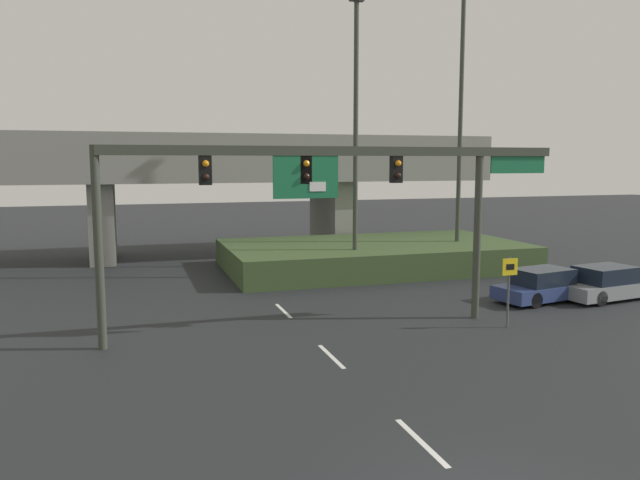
{
  "coord_description": "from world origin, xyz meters",
  "views": [
    {
      "loc": [
        -5.79,
        -9.04,
        5.95
      ],
      "look_at": [
        0.0,
        9.66,
        3.45
      ],
      "focal_mm": 35.0,
      "sensor_mm": 36.0,
      "label": 1
    }
  ],
  "objects_px": {
    "signal_gantry": "(332,182)",
    "highway_light_pole_far": "(356,133)",
    "speed_limit_sign": "(509,282)",
    "parked_sedan_mid_right": "(607,284)",
    "highway_light_pole_near": "(461,102)",
    "parked_sedan_near_right": "(544,286)"
  },
  "relations": [
    {
      "from": "highway_light_pole_far",
      "to": "speed_limit_sign",
      "type": "bearing_deg",
      "value": -80.64
    },
    {
      "from": "signal_gantry",
      "to": "parked_sedan_mid_right",
      "type": "xyz_separation_m",
      "value": [
        12.91,
        1.19,
        -4.55
      ]
    },
    {
      "from": "highway_light_pole_far",
      "to": "parked_sedan_near_right",
      "type": "distance_m",
      "value": 11.67
    },
    {
      "from": "signal_gantry",
      "to": "speed_limit_sign",
      "type": "bearing_deg",
      "value": -14.37
    },
    {
      "from": "highway_light_pole_far",
      "to": "highway_light_pole_near",
      "type": "bearing_deg",
      "value": 12.15
    },
    {
      "from": "highway_light_pole_near",
      "to": "highway_light_pole_far",
      "type": "relative_size",
      "value": 1.26
    },
    {
      "from": "signal_gantry",
      "to": "parked_sedan_mid_right",
      "type": "relative_size",
      "value": 3.43
    },
    {
      "from": "highway_light_pole_near",
      "to": "parked_sedan_mid_right",
      "type": "xyz_separation_m",
      "value": [
        1.87,
        -9.59,
        -8.47
      ]
    },
    {
      "from": "signal_gantry",
      "to": "parked_sedan_near_right",
      "type": "height_order",
      "value": "signal_gantry"
    },
    {
      "from": "signal_gantry",
      "to": "parked_sedan_mid_right",
      "type": "height_order",
      "value": "signal_gantry"
    },
    {
      "from": "signal_gantry",
      "to": "parked_sedan_near_right",
      "type": "bearing_deg",
      "value": 9.63
    },
    {
      "from": "highway_light_pole_near",
      "to": "parked_sedan_mid_right",
      "type": "height_order",
      "value": "highway_light_pole_near"
    },
    {
      "from": "speed_limit_sign",
      "to": "parked_sedan_mid_right",
      "type": "height_order",
      "value": "speed_limit_sign"
    },
    {
      "from": "highway_light_pole_far",
      "to": "parked_sedan_mid_right",
      "type": "height_order",
      "value": "highway_light_pole_far"
    },
    {
      "from": "speed_limit_sign",
      "to": "parked_sedan_mid_right",
      "type": "distance_m",
      "value": 7.39
    },
    {
      "from": "highway_light_pole_far",
      "to": "parked_sedan_near_right",
      "type": "bearing_deg",
      "value": -52.82
    },
    {
      "from": "speed_limit_sign",
      "to": "highway_light_pole_near",
      "type": "bearing_deg",
      "value": 68.27
    },
    {
      "from": "parked_sedan_mid_right",
      "to": "speed_limit_sign",
      "type": "bearing_deg",
      "value": -166.15
    },
    {
      "from": "highway_light_pole_far",
      "to": "parked_sedan_near_right",
      "type": "xyz_separation_m",
      "value": [
        5.78,
        -7.61,
        -6.69
      ]
    },
    {
      "from": "speed_limit_sign",
      "to": "parked_sedan_mid_right",
      "type": "xyz_separation_m",
      "value": [
        6.79,
        2.76,
        -1.0
      ]
    },
    {
      "from": "signal_gantry",
      "to": "highway_light_pole_far",
      "type": "relative_size",
      "value": 1.18
    },
    {
      "from": "speed_limit_sign",
      "to": "parked_sedan_mid_right",
      "type": "relative_size",
      "value": 0.53
    }
  ]
}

